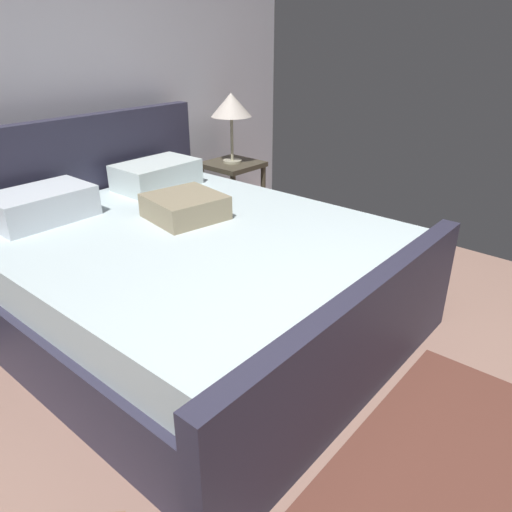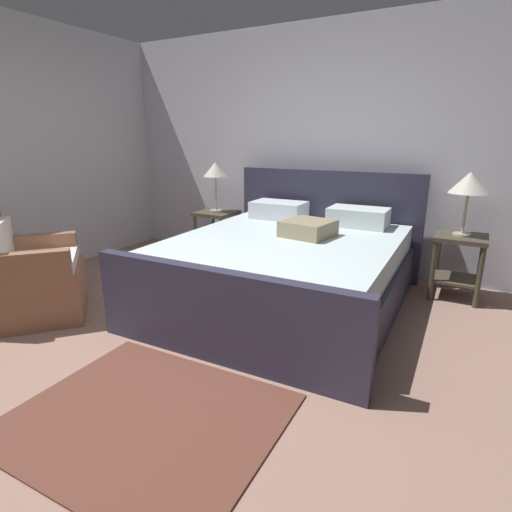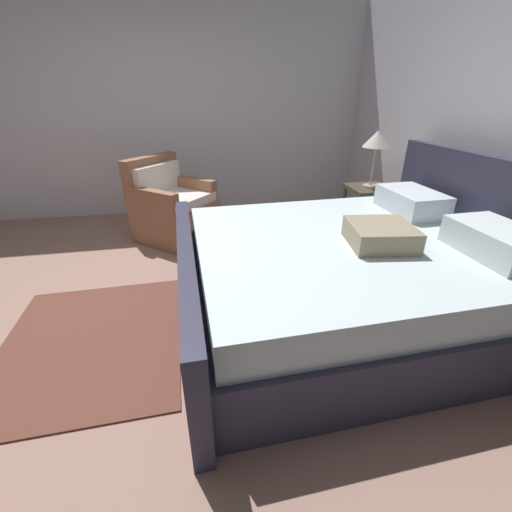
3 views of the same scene
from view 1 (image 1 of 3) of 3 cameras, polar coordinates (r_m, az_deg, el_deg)
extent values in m
cube|color=silver|center=(3.60, -27.47, 17.51)|extent=(5.14, 0.12, 2.64)
cube|color=#302E43|center=(2.91, -7.69, -4.70)|extent=(1.95, 2.16, 0.40)
cube|color=#302E43|center=(3.61, -20.10, 6.26)|extent=(2.02, 0.15, 1.12)
cube|color=#302E43|center=(2.26, 11.88, -10.89)|extent=(2.02, 0.15, 0.66)
cube|color=silver|center=(2.77, -8.05, 0.88)|extent=(1.87, 2.10, 0.22)
cube|color=silver|center=(3.10, -24.06, 5.53)|extent=(0.57, 0.37, 0.18)
cube|color=silver|center=(3.52, -11.68, 9.41)|extent=(0.57, 0.37, 0.18)
cube|color=gray|center=(2.90, -8.39, 5.81)|extent=(0.46, 0.46, 0.14)
cube|color=#474030|center=(4.25, -2.81, 10.76)|extent=(0.44, 0.44, 0.04)
cube|color=#474030|center=(4.37, -2.70, 5.67)|extent=(0.40, 0.40, 0.02)
cylinder|color=#474030|center=(4.08, -2.67, 5.74)|extent=(0.04, 0.04, 0.56)
cylinder|color=#474030|center=(4.35, 0.84, 6.99)|extent=(0.04, 0.04, 0.56)
cylinder|color=#474030|center=(4.34, -6.29, 6.82)|extent=(0.04, 0.04, 0.56)
cylinder|color=#474030|center=(4.59, -2.77, 7.96)|extent=(0.04, 0.04, 0.56)
cylinder|color=#B7B293|center=(4.25, -2.82, 11.15)|extent=(0.16, 0.16, 0.02)
cylinder|color=#B7B293|center=(4.20, -2.87, 13.70)|extent=(0.02, 0.02, 0.37)
cone|color=beige|center=(4.16, -2.96, 17.44)|extent=(0.34, 0.34, 0.19)
cube|color=brown|center=(2.30, 26.82, -23.63)|extent=(1.44, 1.20, 0.01)
camera|label=2|loc=(3.26, 64.22, 8.50)|focal=28.55mm
camera|label=3|loc=(3.72, 29.60, 20.82)|focal=23.77mm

